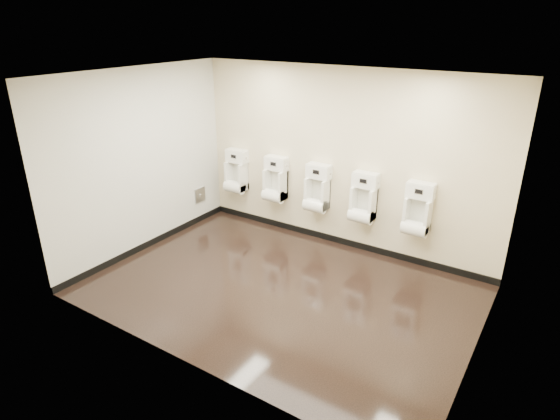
% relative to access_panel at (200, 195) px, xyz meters
% --- Properties ---
extents(ground, '(5.00, 3.50, 0.00)m').
position_rel_access_panel_xyz_m(ground, '(2.48, -1.20, -0.50)').
color(ground, black).
rests_on(ground, ground).
extents(ceiling, '(5.00, 3.50, 0.00)m').
position_rel_access_panel_xyz_m(ceiling, '(2.48, -1.20, 2.30)').
color(ceiling, white).
extents(back_wall, '(5.00, 0.02, 2.80)m').
position_rel_access_panel_xyz_m(back_wall, '(2.48, 0.55, 0.90)').
color(back_wall, beige).
rests_on(back_wall, ground).
extents(front_wall, '(5.00, 0.02, 2.80)m').
position_rel_access_panel_xyz_m(front_wall, '(2.48, -2.95, 0.90)').
color(front_wall, beige).
rests_on(front_wall, ground).
extents(left_wall, '(0.02, 3.50, 2.80)m').
position_rel_access_panel_xyz_m(left_wall, '(-0.02, -1.20, 0.90)').
color(left_wall, beige).
rests_on(left_wall, ground).
extents(right_wall, '(0.02, 3.50, 2.80)m').
position_rel_access_panel_xyz_m(right_wall, '(4.98, -1.20, 0.90)').
color(right_wall, beige).
rests_on(right_wall, ground).
extents(tile_overlay_left, '(0.01, 3.50, 2.80)m').
position_rel_access_panel_xyz_m(tile_overlay_left, '(-0.01, -1.20, 0.90)').
color(tile_overlay_left, silver).
rests_on(tile_overlay_left, ground).
extents(skirting_back, '(5.00, 0.02, 0.10)m').
position_rel_access_panel_xyz_m(skirting_back, '(2.48, 0.54, -0.45)').
color(skirting_back, black).
rests_on(skirting_back, ground).
extents(skirting_left, '(0.02, 3.50, 0.10)m').
position_rel_access_panel_xyz_m(skirting_left, '(-0.01, -1.20, -0.45)').
color(skirting_left, black).
rests_on(skirting_left, ground).
extents(access_panel, '(0.04, 0.25, 0.25)m').
position_rel_access_panel_xyz_m(access_panel, '(0.00, 0.00, 0.00)').
color(access_panel, '#9E9EA3').
rests_on(access_panel, left_wall).
extents(urinal_0, '(0.40, 0.30, 0.75)m').
position_rel_access_panel_xyz_m(urinal_0, '(0.51, 0.42, 0.36)').
color(urinal_0, white).
rests_on(urinal_0, back_wall).
extents(urinal_1, '(0.40, 0.30, 0.75)m').
position_rel_access_panel_xyz_m(urinal_1, '(1.34, 0.42, 0.36)').
color(urinal_1, white).
rests_on(urinal_1, back_wall).
extents(urinal_2, '(0.40, 0.30, 0.75)m').
position_rel_access_panel_xyz_m(urinal_2, '(2.15, 0.42, 0.36)').
color(urinal_2, white).
rests_on(urinal_2, back_wall).
extents(urinal_3, '(0.40, 0.30, 0.75)m').
position_rel_access_panel_xyz_m(urinal_3, '(2.94, 0.42, 0.36)').
color(urinal_3, white).
rests_on(urinal_3, back_wall).
extents(urinal_4, '(0.40, 0.30, 0.75)m').
position_rel_access_panel_xyz_m(urinal_4, '(3.77, 0.42, 0.36)').
color(urinal_4, white).
rests_on(urinal_4, back_wall).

